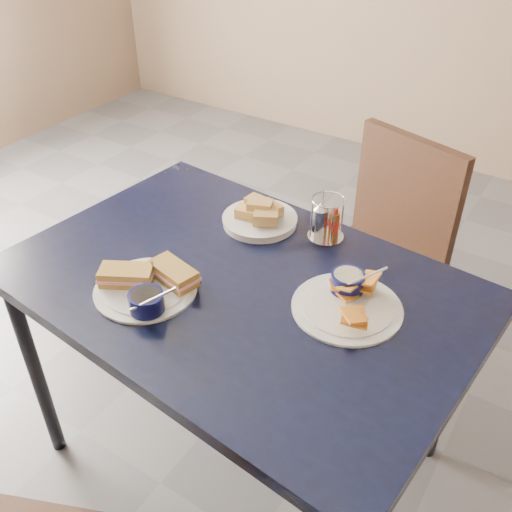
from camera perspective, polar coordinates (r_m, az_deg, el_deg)
The scene contains 7 objects.
ground at distance 2.07m, azimuth 4.92°, elevation -20.29°, with size 6.00×6.00×0.00m, color #56565C.
dining_table at distance 1.60m, azimuth -1.68°, elevation -4.22°, with size 1.34×0.96×0.75m.
chair_far at distance 2.17m, azimuth 11.98°, elevation 1.53°, with size 0.53×0.53×0.91m.
sandwich_plate at distance 1.53m, azimuth -10.76°, elevation -2.80°, with size 0.30×0.28×0.12m.
plantain_plate at distance 1.49m, azimuth 9.19°, elevation -4.15°, with size 0.29×0.29×0.12m.
bread_basket at distance 1.78m, azimuth 0.40°, elevation 3.96°, with size 0.23×0.23×0.08m.
condiment_caddy at distance 1.72m, azimuth 6.96°, elevation 3.51°, with size 0.11×0.11×0.14m.
Camera 1 is at (0.48, -1.06, 1.72)m, focal length 40.00 mm.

